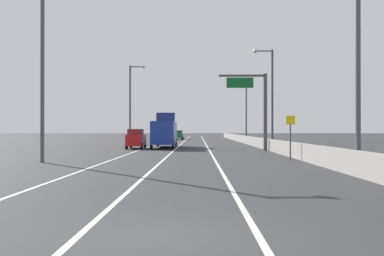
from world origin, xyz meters
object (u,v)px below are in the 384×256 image
(lamp_post_right_third, at_px, (245,105))
(lamp_post_left_mid, at_px, (132,99))
(car_blue_0, at_px, (166,134))
(box_truck, at_px, (165,131))
(car_red_2, at_px, (136,139))
(lamp_post_right_second, at_px, (270,92))
(car_green_1, at_px, (178,135))
(speed_advisory_sign, at_px, (290,134))
(lamp_post_left_near, at_px, (46,65))
(lamp_post_right_near, at_px, (353,44))
(overhead_sign_gantry, at_px, (258,102))

(lamp_post_right_third, bearing_deg, lamp_post_left_mid, -140.83)
(car_blue_0, height_order, box_truck, box_truck)
(car_blue_0, bearing_deg, car_red_2, -89.74)
(lamp_post_right_second, xyz_separation_m, car_green_1, (-11.71, 40.62, -5.16))
(speed_advisory_sign, distance_m, lamp_post_left_near, 16.50)
(lamp_post_left_near, xyz_separation_m, box_truck, (5.75, 21.17, -4.26))
(lamp_post_right_near, distance_m, lamp_post_left_mid, 38.90)
(lamp_post_left_mid, distance_m, box_truck, 10.55)
(car_blue_0, bearing_deg, lamp_post_right_near, -78.61)
(lamp_post_left_mid, bearing_deg, lamp_post_left_near, -91.31)
(lamp_post_right_third, relative_size, car_red_2, 2.49)
(overhead_sign_gantry, height_order, lamp_post_right_third, lamp_post_right_third)
(car_green_1, bearing_deg, car_blue_0, 118.56)
(lamp_post_left_mid, bearing_deg, lamp_post_right_near, -65.46)
(lamp_post_left_near, xyz_separation_m, lamp_post_left_mid, (0.67, 29.38, 0.00))
(lamp_post_right_second, bearing_deg, car_red_2, 179.56)
(car_green_1, bearing_deg, lamp_post_right_third, -53.75)
(overhead_sign_gantry, xyz_separation_m, lamp_post_right_third, (2.04, 28.60, 1.38))
(speed_advisory_sign, xyz_separation_m, car_green_1, (-10.23, 56.80, -0.82))
(lamp_post_right_second, height_order, car_blue_0, lamp_post_right_second)
(lamp_post_right_third, xyz_separation_m, car_blue_0, (-14.71, 21.43, -5.13))
(car_green_1, bearing_deg, overhead_sign_gantry, -77.66)
(lamp_post_right_near, bearing_deg, car_green_1, 99.85)
(car_blue_0, height_order, car_green_1, car_blue_0)
(lamp_post_left_mid, bearing_deg, car_green_1, 80.74)
(lamp_post_right_second, distance_m, lamp_post_right_third, 24.49)
(lamp_post_left_near, xyz_separation_m, car_blue_0, (2.64, 64.40, -5.13))
(lamp_post_right_second, bearing_deg, lamp_post_left_mid, 146.65)
(lamp_post_left_near, height_order, lamp_post_left_mid, same)
(overhead_sign_gantry, height_order, speed_advisory_sign, overhead_sign_gantry)
(car_green_1, xyz_separation_m, car_red_2, (-2.67, -40.51, 0.10))
(car_green_1, bearing_deg, car_red_2, -93.77)
(lamp_post_left_near, height_order, box_truck, lamp_post_left_near)
(overhead_sign_gantry, distance_m, lamp_post_right_second, 4.74)
(overhead_sign_gantry, relative_size, lamp_post_right_second, 0.70)
(lamp_post_right_second, bearing_deg, car_green_1, 106.08)
(car_green_1, bearing_deg, box_truck, -89.65)
(lamp_post_right_third, bearing_deg, lamp_post_right_second, -90.28)
(lamp_post_left_mid, bearing_deg, speed_advisory_sign, -60.88)
(lamp_post_right_second, bearing_deg, lamp_post_right_near, -90.94)
(car_green_1, distance_m, car_red_2, 40.60)
(speed_advisory_sign, distance_m, lamp_post_right_near, 9.44)
(speed_advisory_sign, height_order, lamp_post_right_near, lamp_post_right_near)
(car_green_1, bearing_deg, lamp_post_left_mid, -99.26)
(lamp_post_right_near, distance_m, car_blue_0, 72.00)
(overhead_sign_gantry, xyz_separation_m, car_red_2, (-12.46, 4.22, -3.68))
(lamp_post_right_third, xyz_separation_m, car_green_1, (-11.83, 16.14, -5.16))
(lamp_post_right_near, xyz_separation_m, lamp_post_right_third, (0.52, 48.97, 0.00))
(lamp_post_right_near, bearing_deg, speed_advisory_sign, 97.38)
(speed_advisory_sign, relative_size, car_red_2, 0.70)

